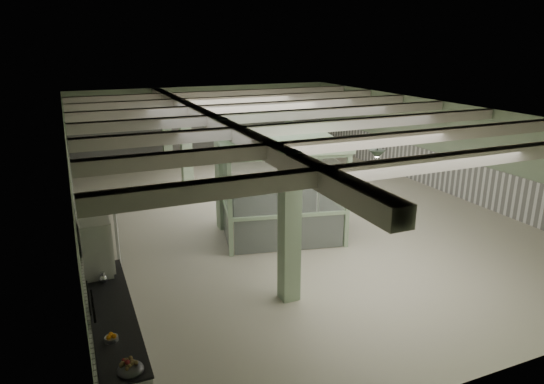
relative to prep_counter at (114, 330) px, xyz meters
name	(u,v)px	position (x,y,z in m)	size (l,w,h in m)	color
floor	(281,208)	(6.54, 6.51, -0.46)	(20.00, 20.00, 0.00)	beige
ceiling	(282,110)	(6.54, 6.51, 3.14)	(14.00, 20.00, 0.02)	beige
wall_back	(205,120)	(6.54, 16.51, 1.34)	(14.00, 0.02, 3.60)	#A1B792
wall_front	(514,285)	(6.54, -3.49, 1.34)	(14.00, 0.02, 3.60)	#A1B792
wall_left	(71,182)	(-0.46, 6.51, 1.34)	(0.02, 20.00, 3.60)	#A1B792
wall_right	(436,145)	(13.54, 6.51, 1.34)	(0.02, 20.00, 3.60)	#A1B792
wainscot_left	(76,215)	(-0.44, 6.51, 0.29)	(0.05, 19.90, 1.50)	white
wainscot_right	(433,170)	(13.51, 6.51, 0.29)	(0.05, 19.90, 1.50)	white
wainscot_back	(206,140)	(6.54, 16.48, 0.29)	(13.90, 0.05, 1.50)	white
girder	(212,121)	(4.04, 6.51, 2.92)	(0.45, 19.90, 0.40)	beige
beam_a	(427,164)	(6.54, -0.99, 2.96)	(13.90, 0.35, 0.32)	beige
beam_b	(362,142)	(6.54, 1.51, 2.96)	(13.90, 0.35, 0.32)	beige
beam_c	(316,127)	(6.54, 4.01, 2.96)	(13.90, 0.35, 0.32)	beige
beam_d	(282,115)	(6.54, 6.51, 2.96)	(13.90, 0.35, 0.32)	beige
beam_e	(256,107)	(6.54, 9.01, 2.96)	(13.90, 0.35, 0.32)	beige
beam_f	(235,100)	(6.54, 11.51, 2.96)	(13.90, 0.35, 0.32)	beige
beam_g	(218,94)	(6.54, 14.01, 2.96)	(13.90, 0.35, 0.32)	beige
column_a	(289,228)	(4.04, 0.51, 1.34)	(0.42, 0.42, 3.60)	#A8C59E
column_b	(223,175)	(4.04, 5.51, 1.34)	(0.42, 0.42, 3.60)	#A8C59E
column_c	(186,145)	(4.04, 10.51, 1.34)	(0.42, 0.42, 3.60)	#A8C59E
column_d	(166,129)	(4.04, 14.51, 1.34)	(0.42, 0.42, 3.60)	#A8C59E
hook_rail	(89,297)	(-0.39, -1.09, 1.39)	(0.02, 0.02, 1.20)	black
pendant_front	(377,154)	(7.04, 1.51, 2.59)	(0.44, 0.44, 0.22)	#2C3B2D
pendant_mid	(289,123)	(7.04, 7.01, 2.59)	(0.44, 0.44, 0.22)	#2C3B2D
pendant_back	(242,106)	(7.04, 12.01, 2.59)	(0.44, 0.44, 0.22)	#2C3B2D
prep_counter	(114,330)	(0.00, 0.00, 0.00)	(0.81, 4.60, 0.91)	silver
pitcher_near	(101,266)	(-0.04, 1.78, 0.59)	(0.20, 0.23, 0.30)	silver
pitcher_far	(103,278)	(-0.06, 1.22, 0.57)	(0.18, 0.20, 0.26)	silver
veg_colander	(130,366)	(0.08, -2.02, 0.54)	(0.43, 0.43, 0.19)	#3F3E43
orange_bowl	(112,339)	(-0.11, -1.06, 0.48)	(0.23, 0.23, 0.08)	#B2B2B7
skillet_near	(94,315)	(-0.34, -1.32, 1.17)	(0.27, 0.27, 0.04)	black
skillet_far	(93,303)	(-0.34, -0.90, 1.17)	(0.26, 0.26, 0.03)	black
walkin_cooler	(97,253)	(-0.08, 2.51, 0.62)	(0.81, 2.35, 2.15)	silver
guard_booth	(280,174)	(5.52, 4.35, 1.51)	(4.26, 3.83, 2.98)	#A4C39C
filing_cabinet	(334,203)	(7.65, 4.59, 0.20)	(0.43, 0.61, 1.33)	#515446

